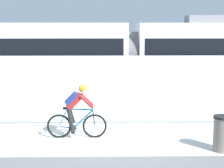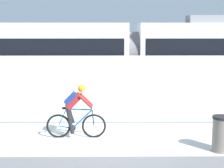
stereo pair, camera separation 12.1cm
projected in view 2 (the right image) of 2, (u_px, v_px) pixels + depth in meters
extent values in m
plane|color=slate|center=(114.00, 138.00, 10.74)|extent=(200.00, 200.00, 0.00)
cube|color=beige|center=(114.00, 137.00, 10.73)|extent=(32.00, 3.20, 0.01)
cube|color=#ADC6C1|center=(114.00, 106.00, 12.48)|extent=(32.00, 0.05, 1.08)
cube|color=white|center=(113.00, 83.00, 14.18)|extent=(32.00, 0.36, 2.15)
cube|color=#595654|center=(112.00, 98.00, 16.79)|extent=(32.00, 0.08, 0.01)
cube|color=#595654|center=(112.00, 92.00, 18.21)|extent=(32.00, 0.08, 0.01)
cube|color=silver|center=(12.00, 56.00, 17.17)|extent=(11.00, 2.50, 3.10)
cube|color=black|center=(12.00, 49.00, 17.11)|extent=(10.56, 2.54, 1.04)
cube|color=red|center=(14.00, 84.00, 17.38)|extent=(10.78, 2.53, 0.28)
cube|color=#232326|center=(87.00, 88.00, 17.44)|extent=(1.40, 1.88, 0.20)
cylinder|color=black|center=(86.00, 92.00, 16.74)|extent=(0.60, 0.10, 0.60)
cylinder|color=black|center=(87.00, 87.00, 18.16)|extent=(0.60, 0.10, 0.60)
cube|color=slate|center=(213.00, 19.00, 16.98)|extent=(2.40, 1.10, 0.36)
cube|color=#232326|center=(179.00, 88.00, 17.48)|extent=(1.40, 1.88, 0.20)
cylinder|color=black|center=(182.00, 92.00, 16.78)|extent=(0.60, 0.10, 0.60)
cylinder|color=black|center=(176.00, 87.00, 18.19)|extent=(0.60, 0.10, 0.60)
cylinder|color=#59595B|center=(133.00, 56.00, 17.22)|extent=(0.60, 2.30, 2.30)
torus|color=black|center=(94.00, 126.00, 10.67)|extent=(0.72, 0.06, 0.72)
cylinder|color=#99999E|center=(94.00, 126.00, 10.67)|extent=(0.07, 0.10, 0.07)
torus|color=black|center=(58.00, 126.00, 10.67)|extent=(0.72, 0.06, 0.72)
cylinder|color=#99999E|center=(58.00, 126.00, 10.67)|extent=(0.07, 0.10, 0.07)
cylinder|color=#144C8C|center=(82.00, 119.00, 10.64)|extent=(0.60, 0.04, 0.58)
cylinder|color=#144C8C|center=(70.00, 118.00, 10.63)|extent=(0.22, 0.04, 0.59)
cylinder|color=#144C8C|center=(79.00, 109.00, 10.59)|extent=(0.76, 0.04, 0.07)
cylinder|color=#144C8C|center=(66.00, 127.00, 10.67)|extent=(0.43, 0.03, 0.09)
cylinder|color=#144C8C|center=(62.00, 117.00, 10.63)|extent=(0.27, 0.02, 0.53)
cylinder|color=black|center=(93.00, 118.00, 10.64)|extent=(0.08, 0.03, 0.49)
cube|color=black|center=(66.00, 108.00, 10.58)|extent=(0.24, 0.10, 0.05)
cylinder|color=black|center=(92.00, 106.00, 10.58)|extent=(0.03, 0.58, 0.03)
cylinder|color=#262628|center=(73.00, 128.00, 10.68)|extent=(0.18, 0.02, 0.18)
cube|color=maroon|center=(74.00, 101.00, 10.55)|extent=(0.50, 0.28, 0.51)
cube|color=navy|center=(70.00, 98.00, 10.54)|extent=(0.38, 0.30, 0.38)
sphere|color=beige|center=(82.00, 89.00, 10.50)|extent=(0.20, 0.20, 0.20)
sphere|color=orange|center=(82.00, 88.00, 10.50)|extent=(0.23, 0.23, 0.23)
cylinder|color=maroon|center=(86.00, 102.00, 10.40)|extent=(0.41, 0.08, 0.41)
cylinder|color=maroon|center=(86.00, 100.00, 10.71)|extent=(0.41, 0.08, 0.41)
cylinder|color=black|center=(70.00, 121.00, 10.55)|extent=(0.25, 0.11, 0.79)
cylinder|color=black|center=(71.00, 115.00, 10.71)|extent=(0.25, 0.11, 0.52)
cylinder|color=slate|center=(221.00, 135.00, 9.46)|extent=(0.48, 0.48, 0.90)
cylinder|color=black|center=(222.00, 117.00, 9.38)|extent=(0.51, 0.51, 0.06)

